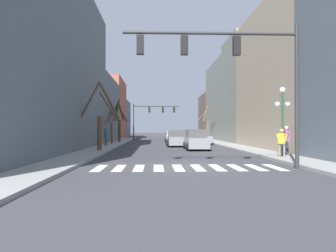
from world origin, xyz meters
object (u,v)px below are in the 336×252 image
(car_parked_left_mid, at_px, (202,138))
(car_parked_left_near, at_px, (173,137))
(traffic_signal_near, at_px, (233,61))
(street_tree_right_far, at_px, (101,120))
(street_tree_left_far, at_px, (119,121))
(car_parked_right_far, at_px, (196,140))
(pedestrian_on_left_sidewalk, at_px, (286,138))
(street_lamp_right_corner, at_px, (283,107))
(car_parked_left_far, at_px, (177,139))
(street_tree_right_near, at_px, (207,123))
(street_tree_left_near, at_px, (111,126))
(pedestrian_near_right_corner, at_px, (106,135))
(pedestrian_waiting_at_curb, at_px, (282,140))
(traffic_signal_far, at_px, (151,113))

(car_parked_left_mid, relative_size, car_parked_left_near, 0.98)
(traffic_signal_near, height_order, car_parked_left_near, traffic_signal_near)
(traffic_signal_near, height_order, car_parked_left_mid, traffic_signal_near)
(street_tree_right_far, xyz_separation_m, street_tree_left_far, (-0.31, 15.55, 0.28))
(car_parked_right_far, distance_m, pedestrian_on_left_sidewalk, 8.76)
(street_lamp_right_corner, distance_m, car_parked_left_far, 14.91)
(street_tree_right_near, bearing_deg, car_parked_left_near, -139.39)
(street_tree_left_near, bearing_deg, car_parked_left_near, 42.95)
(pedestrian_near_right_corner, bearing_deg, street_tree_left_near, 13.41)
(street_tree_right_far, xyz_separation_m, street_tree_right_near, (11.85, 21.79, 0.15))
(street_lamp_right_corner, relative_size, car_parked_left_far, 0.89)
(car_parked_left_near, xyz_separation_m, pedestrian_waiting_at_curb, (4.89, -24.49, 0.39))
(street_tree_right_near, bearing_deg, pedestrian_on_left_sidewalk, -88.56)
(street_lamp_right_corner, bearing_deg, car_parked_right_far, 117.73)
(car_parked_right_far, bearing_deg, street_tree_left_near, 43.81)
(car_parked_left_near, bearing_deg, street_lamp_right_corner, -167.18)
(pedestrian_near_right_corner, height_order, pedestrian_waiting_at_curb, pedestrian_near_right_corner)
(pedestrian_on_left_sidewalk, distance_m, street_tree_left_near, 20.70)
(street_lamp_right_corner, distance_m, car_parked_left_mid, 18.78)
(car_parked_left_mid, relative_size, street_tree_right_far, 0.81)
(pedestrian_near_right_corner, height_order, street_tree_left_near, street_tree_left_near)
(pedestrian_on_left_sidewalk, bearing_deg, pedestrian_near_right_corner, 52.41)
(street_lamp_right_corner, xyz_separation_m, street_tree_left_near, (-12.57, 16.75, -1.00))
(traffic_signal_far, relative_size, car_parked_left_near, 1.60)
(pedestrian_on_left_sidewalk, distance_m, street_tree_right_far, 13.71)
(car_parked_left_near, distance_m, street_tree_right_near, 7.12)
(traffic_signal_far, distance_m, pedestrian_on_left_sidewalk, 31.70)
(street_tree_right_far, bearing_deg, traffic_signal_near, -55.65)
(traffic_signal_near, height_order, street_tree_right_near, traffic_signal_near)
(car_parked_left_far, xyz_separation_m, street_tree_right_near, (5.39, 14.29, 1.89))
(traffic_signal_far, bearing_deg, car_parked_left_mid, -63.88)
(car_parked_right_far, distance_m, street_tree_right_far, 8.16)
(car_parked_left_mid, xyz_separation_m, street_tree_left_near, (-10.34, -1.75, 1.39))
(car_parked_left_far, height_order, street_tree_left_far, street_tree_left_far)
(traffic_signal_near, height_order, car_parked_right_far, traffic_signal_near)
(pedestrian_near_right_corner, xyz_separation_m, street_tree_right_near, (12.42, 15.33, 1.51))
(traffic_signal_far, bearing_deg, street_lamp_right_corner, -74.89)
(traffic_signal_near, xyz_separation_m, car_parked_right_far, (0.04, 13.21, -4.02))
(car_parked_left_near, bearing_deg, pedestrian_near_right_corner, 146.40)
(traffic_signal_far, bearing_deg, street_tree_right_far, -98.26)
(street_tree_right_near, bearing_deg, car_parked_left_far, -110.66)
(car_parked_right_far, distance_m, street_tree_left_near, 12.09)
(traffic_signal_near, xyz_separation_m, street_lamp_right_corner, (4.28, 5.13, -1.72))
(car_parked_left_mid, bearing_deg, street_lamp_right_corner, -173.12)
(car_parked_right_far, bearing_deg, car_parked_left_far, 12.95)
(car_parked_left_mid, xyz_separation_m, pedestrian_waiting_at_curb, (1.78, -19.52, 0.40))
(traffic_signal_far, xyz_separation_m, car_parked_left_mid, (6.15, -12.53, -3.49))
(traffic_signal_far, bearing_deg, car_parked_left_near, -68.12)
(traffic_signal_near, xyz_separation_m, traffic_signal_far, (-4.10, 36.16, -0.62))
(car_parked_left_mid, height_order, street_tree_right_near, street_tree_right_near)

